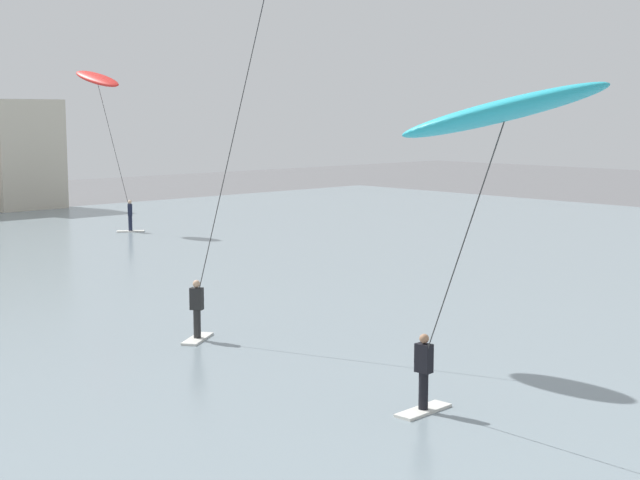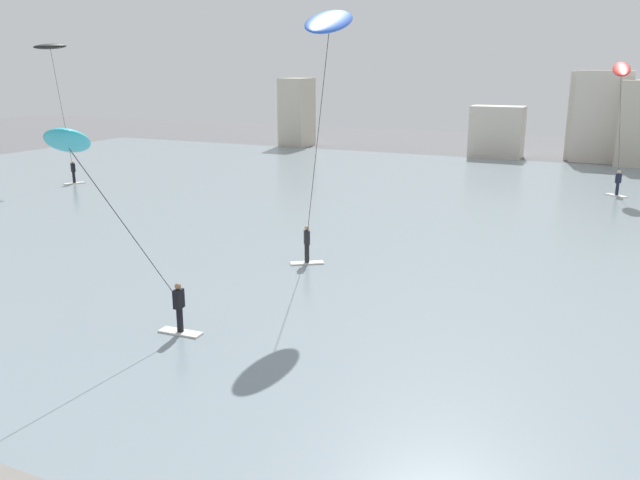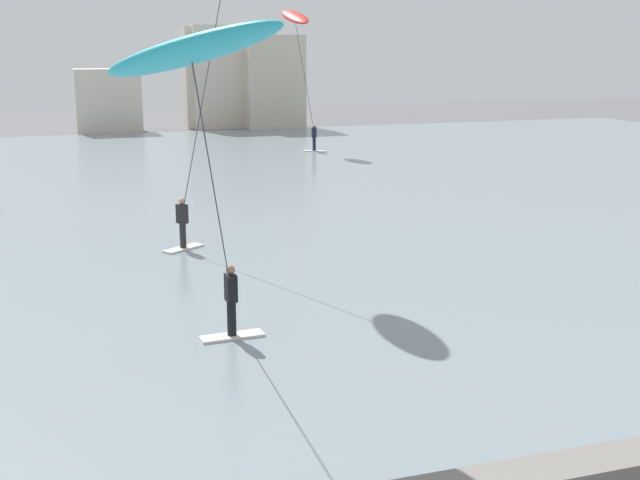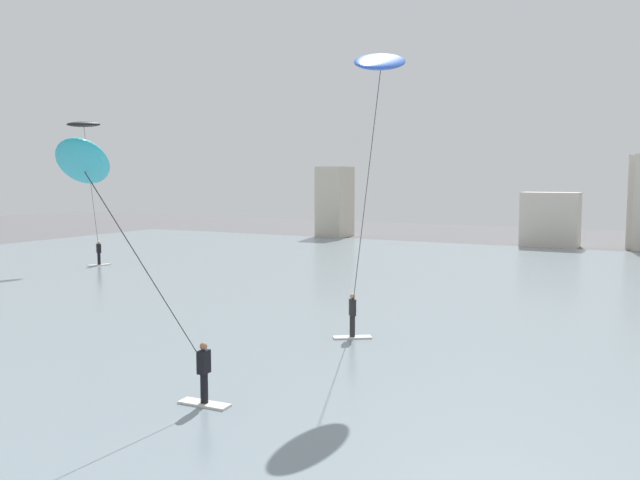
{
  "view_description": "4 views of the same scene",
  "coord_description": "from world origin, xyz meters",
  "px_view_note": "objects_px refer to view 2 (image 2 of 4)",
  "views": [
    {
      "loc": [
        -15.46,
        -0.19,
        6.26
      ],
      "look_at": [
        1.19,
        17.68,
        2.98
      ],
      "focal_mm": 53.75,
      "sensor_mm": 36.0,
      "label": 1
    },
    {
      "loc": [
        11.16,
        -3.01,
        8.18
      ],
      "look_at": [
        1.86,
        16.81,
        2.34
      ],
      "focal_mm": 36.84,
      "sensor_mm": 36.0,
      "label": 2
    },
    {
      "loc": [
        -4.44,
        -4.53,
        6.39
      ],
      "look_at": [
        0.91,
        11.52,
        2.36
      ],
      "focal_mm": 46.35,
      "sensor_mm": 36.0,
      "label": 3
    },
    {
      "loc": [
        9.76,
        -1.23,
        6.0
      ],
      "look_at": [
        1.78,
        13.77,
        4.38
      ],
      "focal_mm": 37.95,
      "sensor_mm": 36.0,
      "label": 4
    }
  ],
  "objects_px": {
    "kitesurfer_black": "(54,66)",
    "kitesurfer_cyan": "(77,157)",
    "kitesurfer_red": "(621,80)",
    "kitesurfer_blue": "(328,38)"
  },
  "relations": [
    {
      "from": "kitesurfer_black",
      "to": "kitesurfer_red",
      "type": "relative_size",
      "value": 1.12
    },
    {
      "from": "kitesurfer_black",
      "to": "kitesurfer_cyan",
      "type": "distance_m",
      "value": 31.87
    },
    {
      "from": "kitesurfer_blue",
      "to": "kitesurfer_cyan",
      "type": "distance_m",
      "value": 10.62
    },
    {
      "from": "kitesurfer_cyan",
      "to": "kitesurfer_red",
      "type": "bearing_deg",
      "value": 70.4
    },
    {
      "from": "kitesurfer_blue",
      "to": "kitesurfer_black",
      "type": "xyz_separation_m",
      "value": [
        -26.14,
        11.88,
        -1.04
      ]
    },
    {
      "from": "kitesurfer_red",
      "to": "kitesurfer_blue",
      "type": "bearing_deg",
      "value": -110.94
    },
    {
      "from": "kitesurfer_blue",
      "to": "kitesurfer_cyan",
      "type": "height_order",
      "value": "kitesurfer_blue"
    },
    {
      "from": "kitesurfer_black",
      "to": "kitesurfer_red",
      "type": "distance_m",
      "value": 37.72
    },
    {
      "from": "kitesurfer_black",
      "to": "kitesurfer_red",
      "type": "height_order",
      "value": "kitesurfer_black"
    },
    {
      "from": "kitesurfer_blue",
      "to": "kitesurfer_red",
      "type": "relative_size",
      "value": 1.22
    }
  ]
}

